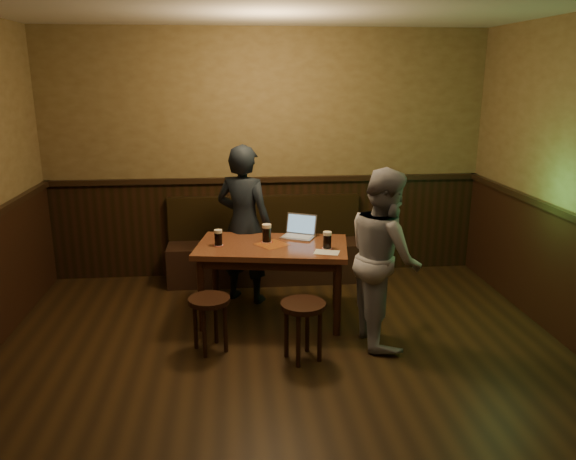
# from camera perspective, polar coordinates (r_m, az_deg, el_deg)

# --- Properties ---
(room) EXTENTS (5.04, 6.04, 2.84)m
(room) POSITION_cam_1_polar(r_m,az_deg,el_deg) (3.80, 0.56, -1.20)
(room) COLOR black
(room) RESTS_ON ground
(bench) EXTENTS (2.20, 0.50, 0.95)m
(bench) POSITION_cam_1_polar(r_m,az_deg,el_deg) (6.46, -2.31, -2.35)
(bench) COLOR black
(bench) RESTS_ON ground
(pub_table) EXTENTS (1.52, 1.03, 0.75)m
(pub_table) POSITION_cam_1_polar(r_m,az_deg,el_deg) (5.31, -1.62, -2.50)
(pub_table) COLOR #4F2B16
(pub_table) RESTS_ON ground
(stool_left) EXTENTS (0.45, 0.45, 0.48)m
(stool_left) POSITION_cam_1_polar(r_m,az_deg,el_deg) (4.83, -7.98, -7.90)
(stool_left) COLOR black
(stool_left) RESTS_ON ground
(stool_right) EXTENTS (0.48, 0.48, 0.50)m
(stool_right) POSITION_cam_1_polar(r_m,az_deg,el_deg) (4.64, 1.54, -8.55)
(stool_right) COLOR black
(stool_right) RESTS_ON ground
(pint_left) EXTENTS (0.10, 0.10, 0.15)m
(pint_left) POSITION_cam_1_polar(r_m,az_deg,el_deg) (5.27, -7.09, -0.76)
(pint_left) COLOR maroon
(pint_left) RESTS_ON pub_table
(pint_mid) EXTENTS (0.11, 0.11, 0.18)m
(pint_mid) POSITION_cam_1_polar(r_m,az_deg,el_deg) (5.34, -2.18, -0.32)
(pint_mid) COLOR maroon
(pint_mid) RESTS_ON pub_table
(pint_right) EXTENTS (0.10, 0.10, 0.16)m
(pint_right) POSITION_cam_1_polar(r_m,az_deg,el_deg) (5.15, 4.00, -1.03)
(pint_right) COLOR maroon
(pint_right) RESTS_ON pub_table
(laptop) EXTENTS (0.38, 0.36, 0.22)m
(laptop) POSITION_cam_1_polar(r_m,az_deg,el_deg) (5.52, 1.16, -0.13)
(laptop) COLOR silver
(laptop) RESTS_ON pub_table
(menu) EXTENTS (0.26, 0.21, 0.00)m
(menu) POSITION_cam_1_polar(r_m,az_deg,el_deg) (5.06, 3.96, -2.28)
(menu) COLOR silver
(menu) RESTS_ON pub_table
(person_suit) EXTENTS (0.71, 0.63, 1.63)m
(person_suit) POSITION_cam_1_polar(r_m,az_deg,el_deg) (5.75, -4.49, 0.58)
(person_suit) COLOR black
(person_suit) RESTS_ON ground
(person_grey) EXTENTS (0.63, 0.78, 1.55)m
(person_grey) POSITION_cam_1_polar(r_m,az_deg,el_deg) (4.91, 9.77, -2.70)
(person_grey) COLOR #97979D
(person_grey) RESTS_ON ground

